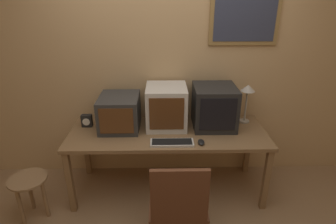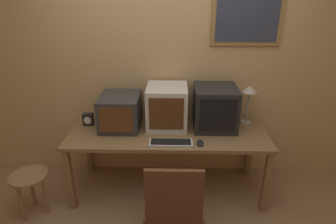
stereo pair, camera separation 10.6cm
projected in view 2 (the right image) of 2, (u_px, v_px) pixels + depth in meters
wall_back at (170, 65)px, 3.04m from camera, size 8.00×0.08×2.60m
desk at (168, 137)px, 2.91m from camera, size 2.01×0.74×0.72m
monitor_left at (120, 111)px, 2.92m from camera, size 0.40×0.47×0.34m
monitor_center at (167, 106)px, 2.93m from camera, size 0.41×0.43×0.43m
monitor_right at (215, 107)px, 2.90m from camera, size 0.43×0.45×0.43m
keyboard_main at (171, 143)px, 2.64m from camera, size 0.41×0.14×0.03m
mouse_near_keyboard at (200, 143)px, 2.63m from camera, size 0.06×0.11×0.03m
desk_clock at (88, 119)px, 2.99m from camera, size 0.11×0.07×0.13m
desk_lamp at (249, 94)px, 2.93m from camera, size 0.15×0.15×0.42m
office_chair at (174, 213)px, 2.27m from camera, size 0.48×0.48×0.92m
side_stool at (30, 183)px, 2.69m from camera, size 0.35×0.35×0.45m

